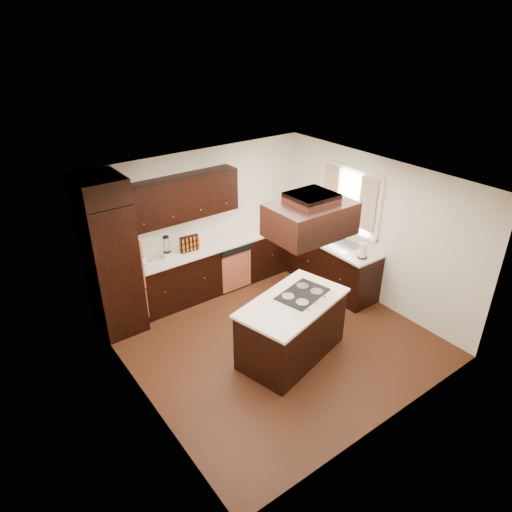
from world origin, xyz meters
The scene contains 30 objects.
floor centered at (0.00, 0.00, -0.01)m, with size 4.20×4.20×0.02m, color #582D18.
ceiling centered at (0.00, 0.00, 2.51)m, with size 4.20×4.20×0.02m, color silver.
wall_back centered at (0.00, 2.11, 1.25)m, with size 4.20×0.02×2.50m, color #F2E8CE.
wall_front centered at (0.00, -2.11, 1.25)m, with size 4.20×0.02×2.50m, color #F2E8CE.
wall_left centered at (-2.11, 0.00, 1.25)m, with size 0.02×4.20×2.50m, color #F2E8CE.
wall_right centered at (2.11, 0.00, 1.25)m, with size 0.02×4.20×2.50m, color #F2E8CE.
oven_column centered at (-1.78, 1.71, 1.06)m, with size 0.65×0.75×2.12m, color black.
wall_oven_face centered at (-1.43, 1.71, 1.12)m, with size 0.05×0.62×0.78m, color #C35C3E.
base_cabinets_back centered at (0.03, 1.80, 0.44)m, with size 2.93×0.60×0.88m, color black.
base_cabinets_right centered at (1.80, 0.90, 0.44)m, with size 0.60×2.40×0.88m, color black.
countertop_back centered at (0.03, 1.79, 0.90)m, with size 2.93×0.63×0.04m, color #FFE5D1.
countertop_right centered at (1.79, 0.90, 0.90)m, with size 0.63×2.40×0.04m, color #FFE5D1.
upper_cabinets centered at (-0.43, 1.93, 1.81)m, with size 2.00×0.34×0.72m, color black.
dishwasher_front centered at (0.33, 1.50, 0.40)m, with size 0.60×0.05×0.72m, color #C35C3E.
window_frame centered at (2.07, 0.55, 1.65)m, with size 0.06×1.32×1.12m, color white.
window_pane centered at (2.10, 0.55, 1.65)m, with size 0.00×1.20×1.00m, color white.
curtain_left centered at (2.01, 0.13, 1.70)m, with size 0.02×0.34×0.90m, color #F4E2BF.
curtain_right centered at (2.01, 0.97, 1.70)m, with size 0.02×0.34×0.90m, color #F4E2BF.
sink_rim centered at (1.80, 0.55, 0.92)m, with size 0.52×0.84×0.01m, color silver.
island centered at (-0.03, -0.44, 0.44)m, with size 1.56×0.85×0.88m, color black.
island_top centered at (-0.03, -0.44, 0.90)m, with size 1.61×0.91×0.04m, color #FFE5D1.
cooktop centered at (0.20, -0.38, 0.93)m, with size 0.74×0.49×0.01m, color black.
range_hood centered at (0.10, -0.55, 2.16)m, with size 1.05×0.72×0.42m, color black.
hood_duct centered at (0.10, -0.55, 2.44)m, with size 0.55×0.50×0.13m, color black.
blender_base centered at (-0.84, 1.76, 0.97)m, with size 0.15×0.15×0.10m, color silver.
blender_pitcher centered at (-0.84, 1.76, 1.15)m, with size 0.13×0.13×0.26m, color silver.
spice_rack centered at (-0.43, 1.76, 1.06)m, with size 0.33×0.08×0.27m, color black.
mixing_bowl centered at (-1.23, 1.79, 0.95)m, with size 0.24×0.24×0.06m, color white.
soap_bottle centered at (1.71, 1.02, 1.01)m, with size 0.08×0.08×0.18m, color white.
paper_towel centered at (1.72, -0.13, 1.05)m, with size 0.12×0.12×0.27m, color white.
Camera 1 is at (-3.58, -4.40, 4.41)m, focal length 32.00 mm.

